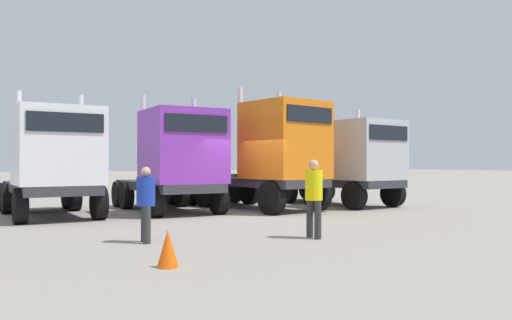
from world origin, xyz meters
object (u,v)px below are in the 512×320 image
(traffic_cone_mid, at_px, (168,248))
(semi_truck_orange, at_px, (273,155))
(semi_truck_white, at_px, (54,161))
(visitor_in_hivis, at_px, (314,193))
(semi_truck_silver, at_px, (351,163))
(visitor_with_camera, at_px, (146,199))
(semi_truck_purple, at_px, (177,160))

(traffic_cone_mid, bearing_deg, semi_truck_orange, 51.95)
(semi_truck_white, relative_size, semi_truck_orange, 0.89)
(semi_truck_white, distance_m, visitor_in_hivis, 8.75)
(visitor_in_hivis, bearing_deg, semi_truck_silver, -140.32)
(semi_truck_silver, xyz_separation_m, visitor_with_camera, (-9.79, -5.69, -0.80))
(semi_truck_white, xyz_separation_m, traffic_cone_mid, (0.96, -8.90, -1.47))
(traffic_cone_mid, bearing_deg, semi_truck_white, 96.13)
(semi_truck_white, relative_size, semi_truck_purple, 1.00)
(visitor_in_hivis, xyz_separation_m, traffic_cone_mid, (-3.96, -1.69, -0.73))
(visitor_with_camera, bearing_deg, semi_truck_orange, 45.75)
(visitor_in_hivis, height_order, visitor_with_camera, visitor_in_hivis)
(semi_truck_purple, xyz_separation_m, semi_truck_silver, (7.15, -0.39, -0.09))
(semi_truck_white, height_order, traffic_cone_mid, semi_truck_white)
(visitor_with_camera, height_order, traffic_cone_mid, visitor_with_camera)
(semi_truck_purple, bearing_deg, semi_truck_orange, 77.46)
(semi_truck_white, xyz_separation_m, semi_truck_orange, (7.40, -0.66, 0.25))
(semi_truck_orange, distance_m, visitor_in_hivis, 7.07)
(semi_truck_purple, relative_size, traffic_cone_mid, 9.51)
(semi_truck_silver, bearing_deg, semi_truck_orange, -95.90)
(semi_truck_orange, xyz_separation_m, semi_truck_silver, (3.69, 0.22, -0.29))
(semi_truck_silver, bearing_deg, visitor_with_camera, -69.17)
(semi_truck_purple, bearing_deg, visitor_in_hivis, 5.17)
(semi_truck_silver, relative_size, traffic_cone_mid, 10.41)
(visitor_with_camera, bearing_deg, visitor_in_hivis, -12.66)
(semi_truck_white, distance_m, semi_truck_purple, 3.95)
(semi_truck_purple, xyz_separation_m, visitor_in_hivis, (0.97, -7.15, -0.79))
(semi_truck_white, relative_size, visitor_with_camera, 3.64)
(semi_truck_silver, distance_m, traffic_cone_mid, 13.28)
(visitor_in_hivis, distance_m, traffic_cone_mid, 4.37)
(visitor_in_hivis, relative_size, visitor_with_camera, 1.10)
(semi_truck_silver, bearing_deg, semi_truck_purple, -102.43)
(traffic_cone_mid, bearing_deg, visitor_with_camera, 82.89)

